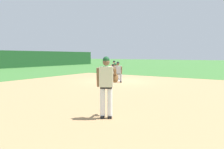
# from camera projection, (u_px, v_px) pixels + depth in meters

# --- Properties ---
(ground_plane) EXTENTS (160.00, 160.00, 0.00)m
(ground_plane) POSITION_uv_depth(u_px,v_px,m) (118.00, 81.00, 15.98)
(ground_plane) COLOR #3D7533
(infield_dirt_patch) EXTENTS (18.00, 18.00, 0.01)m
(infield_dirt_patch) POSITION_uv_depth(u_px,v_px,m) (114.00, 92.00, 11.27)
(infield_dirt_patch) COLOR tan
(infield_dirt_patch) RESTS_ON ground
(first_base_bag) EXTENTS (0.38, 0.38, 0.09)m
(first_base_bag) POSITION_uv_depth(u_px,v_px,m) (118.00, 81.00, 15.97)
(first_base_bag) COLOR white
(first_base_bag) RESTS_ON ground
(baseball) EXTENTS (0.07, 0.07, 0.07)m
(baseball) POSITION_uv_depth(u_px,v_px,m) (109.00, 87.00, 13.00)
(baseball) COLOR white
(baseball) RESTS_ON ground
(pitcher) EXTENTS (0.84, 0.58, 1.86)m
(pitcher) POSITION_uv_depth(u_px,v_px,m) (107.00, 83.00, 6.51)
(pitcher) COLOR black
(pitcher) RESTS_ON ground
(first_baseman) EXTENTS (0.82, 1.03, 1.34)m
(first_baseman) POSITION_uv_depth(u_px,v_px,m) (115.00, 71.00, 16.26)
(first_baseman) COLOR black
(first_baseman) RESTS_ON ground
(baserunner) EXTENTS (0.64, 0.68, 1.46)m
(baserunner) POSITION_uv_depth(u_px,v_px,m) (118.00, 71.00, 15.19)
(baserunner) COLOR black
(baserunner) RESTS_ON ground
(umpire) EXTENTS (0.63, 0.68, 1.46)m
(umpire) POSITION_uv_depth(u_px,v_px,m) (114.00, 69.00, 18.03)
(umpire) COLOR black
(umpire) RESTS_ON ground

